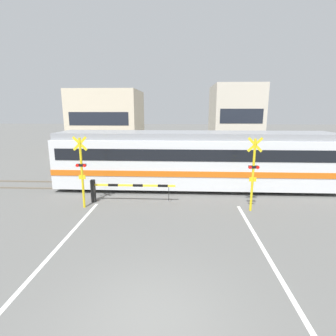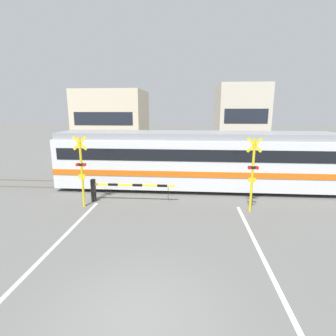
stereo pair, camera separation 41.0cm
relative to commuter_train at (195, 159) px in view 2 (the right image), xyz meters
name	(u,v)px [view 2 (the right image)]	position (x,y,z in m)	size (l,w,h in m)	color
ground_plane	(137,320)	(-1.44, -10.32, -1.79)	(160.00, 160.00, 0.00)	#60605E
rail_track_near	(169,190)	(-1.44, -0.72, -1.75)	(50.00, 0.10, 0.08)	#6B6051
rail_track_far	(171,183)	(-1.44, 0.72, -1.75)	(50.00, 0.10, 0.08)	#6B6051
road_stripe_left	(31,269)	(-4.94, -8.70, -1.79)	(0.14, 11.25, 0.01)	white
road_stripe_right	(275,282)	(2.07, -8.70, -1.79)	(0.14, 11.25, 0.01)	white
commuter_train	(195,159)	(0.00, 0.00, 0.00)	(16.01, 3.00, 3.35)	silver
crossing_barrier_near	(115,188)	(-4.06, -2.77, -1.04)	(4.28, 0.20, 1.16)	black
crossing_barrier_far	(211,166)	(1.19, 2.99, -1.04)	(4.28, 0.20, 1.16)	black
crossing_signal_left	(82,169)	(-5.39, -3.57, 0.11)	(0.68, 0.15, 3.44)	yellow
crossing_signal_right	(253,172)	(2.52, -3.57, 0.11)	(0.68, 0.15, 3.44)	yellow
pedestrian	(156,158)	(-2.97, 5.06, -0.91)	(0.38, 0.22, 1.54)	#33384C
building_left_of_street	(113,121)	(-9.22, 15.09, 1.57)	(7.35, 7.20, 6.71)	beige
building_right_of_street	(239,119)	(5.19, 15.09, 1.82)	(5.04, 7.20, 7.22)	beige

